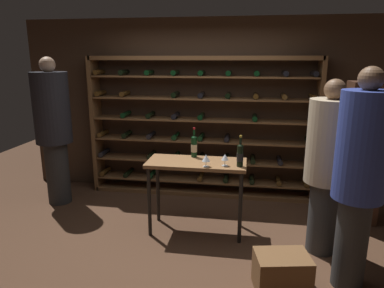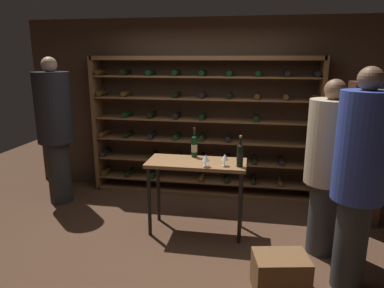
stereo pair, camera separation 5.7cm
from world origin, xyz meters
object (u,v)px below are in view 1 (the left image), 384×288
object	(u,v)px
wine_rack	(201,128)
person_guest_khaki	(360,172)
person_guest_blue_shirt	(328,161)
wine_glass_stemmed_left	(225,158)
wine_glass_stemmed_center	(206,158)
wine_bottle_gold_foil	(194,146)
display_cabinet	(362,154)
tasting_table	(196,171)
person_host_in_suit	(53,125)
wine_bottle_green_slim	(240,155)
wine_crate	(282,272)

from	to	relation	value
wine_rack	person_guest_khaki	world-z (taller)	wine_rack
person_guest_blue_shirt	wine_glass_stemmed_left	distance (m)	1.08
person_guest_khaki	wine_glass_stemmed_center	size ratio (longest dim) A/B	14.28
wine_bottle_gold_foil	wine_glass_stemmed_center	xyz separation A→B (m)	(0.19, -0.37, -0.04)
wine_rack	person_guest_blue_shirt	bearing A→B (deg)	-43.24
person_guest_blue_shirt	wine_bottle_gold_foil	world-z (taller)	person_guest_blue_shirt
wine_rack	display_cabinet	size ratio (longest dim) A/B	1.89
wine_glass_stemmed_center	wine_bottle_gold_foil	bearing A→B (deg)	117.40
tasting_table	wine_bottle_gold_foil	bearing A→B (deg)	107.39
person_guest_blue_shirt	person_host_in_suit	xyz separation A→B (m)	(-3.52, 0.78, 0.12)
person_guest_blue_shirt	wine_bottle_green_slim	size ratio (longest dim) A/B	5.28
wine_bottle_gold_foil	wine_glass_stemmed_center	size ratio (longest dim) A/B	2.59
wine_crate	display_cabinet	bearing A→B (deg)	56.28
tasting_table	display_cabinet	size ratio (longest dim) A/B	0.65
person_guest_khaki	display_cabinet	bearing A→B (deg)	-105.13
wine_crate	wine_glass_stemmed_center	bearing A→B (deg)	134.94
wine_crate	wine_glass_stemmed_center	distance (m)	1.39
tasting_table	person_guest_khaki	bearing A→B (deg)	-27.75
display_cabinet	wine_bottle_green_slim	distance (m)	1.67
wine_rack	wine_glass_stemmed_left	world-z (taller)	wine_rack
wine_crate	person_guest_khaki	bearing A→B (deg)	15.60
person_guest_blue_shirt	wine_bottle_gold_foil	xyz separation A→B (m)	(-1.47, 0.41, -0.00)
wine_bottle_green_slim	wine_rack	bearing A→B (deg)	115.08
wine_rack	person_host_in_suit	size ratio (longest dim) A/B	1.63
person_guest_khaki	person_host_in_suit	xyz separation A→B (m)	(-3.65, 1.36, 0.04)
wine_bottle_gold_foil	wine_glass_stemmed_left	size ratio (longest dim) A/B	2.62
wine_rack	person_host_in_suit	bearing A→B (deg)	-161.93
person_guest_blue_shirt	wine_crate	size ratio (longest dim) A/B	3.89
wine_glass_stemmed_left	wine_bottle_gold_foil	bearing A→B (deg)	142.51
wine_bottle_green_slim	wine_glass_stemmed_left	xyz separation A→B (m)	(-0.17, -0.01, -0.04)
person_guest_blue_shirt	wine_glass_stemmed_center	world-z (taller)	person_guest_blue_shirt
person_guest_blue_shirt	wine_glass_stemmed_left	xyz separation A→B (m)	(-1.07, 0.11, -0.04)
wine_crate	wine_bottle_green_slim	bearing A→B (deg)	116.03
wine_glass_stemmed_left	wine_glass_stemmed_center	bearing A→B (deg)	-162.66
person_guest_blue_shirt	person_guest_khaki	size ratio (longest dim) A/B	0.93
tasting_table	person_host_in_suit	world-z (taller)	person_host_in_suit
tasting_table	wine_bottle_gold_foil	size ratio (longest dim) A/B	3.18
wine_rack	tasting_table	world-z (taller)	wine_rack
wine_rack	person_guest_blue_shirt	distance (m)	2.09
wine_bottle_green_slim	wine_crate	bearing A→B (deg)	-63.97
wine_glass_stemmed_center	wine_rack	bearing A→B (deg)	99.99
display_cabinet	wine_bottle_gold_foil	size ratio (longest dim) A/B	4.93
wine_rack	person_guest_blue_shirt	xyz separation A→B (m)	(1.52, -1.43, -0.01)
wine_crate	wine_rack	bearing A→B (deg)	115.46
wine_bottle_gold_foil	person_host_in_suit	bearing A→B (deg)	169.82
tasting_table	wine_bottle_green_slim	world-z (taller)	wine_bottle_green_slim
display_cabinet	wine_bottle_green_slim	size ratio (longest dim) A/B	5.06
wine_glass_stemmed_left	display_cabinet	bearing A→B (deg)	24.13
wine_glass_stemmed_center	person_host_in_suit	bearing A→B (deg)	161.82
display_cabinet	wine_glass_stemmed_center	size ratio (longest dim) A/B	12.75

